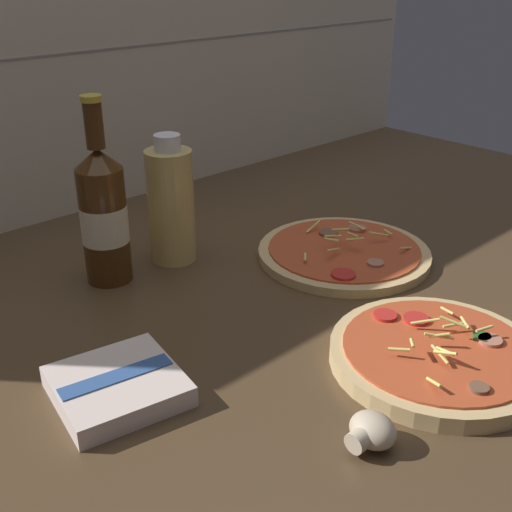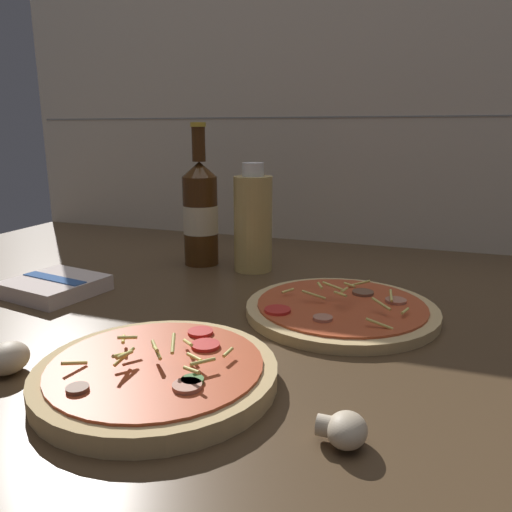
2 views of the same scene
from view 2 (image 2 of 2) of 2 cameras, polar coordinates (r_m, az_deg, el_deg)
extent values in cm
cube|color=#4C3823|center=(72.72, 2.76, -6.81)|extent=(160.00, 90.00, 2.50)
cube|color=beige|center=(112.26, 9.97, 15.38)|extent=(160.00, 1.00, 60.00)
cube|color=gray|center=(111.72, 9.91, 15.39)|extent=(156.80, 0.16, 0.30)
cylinder|color=tan|center=(52.40, -11.26, -13.14)|extent=(24.30, 24.30, 1.99)
cylinder|color=#C14C28|center=(51.89, -11.33, -12.02)|extent=(21.39, 21.39, 0.30)
cylinder|color=brown|center=(48.58, -19.73, -14.08)|extent=(2.04, 2.04, 0.40)
cylinder|color=#B7755B|center=(46.60, -7.49, -14.57)|extent=(2.71, 2.71, 0.40)
cylinder|color=#336628|center=(47.67, -7.61, -13.88)|extent=(2.13, 2.13, 0.40)
cylinder|color=red|center=(54.39, -5.80, -10.12)|extent=(3.10, 3.10, 0.40)
cylinder|color=red|center=(57.74, -6.37, -8.64)|extent=(2.88, 2.88, 0.40)
cylinder|color=#EADB6B|center=(51.25, -11.43, -10.30)|extent=(1.77, 1.98, 0.84)
cylinder|color=#EADB6B|center=(51.29, -11.34, -10.46)|extent=(2.57, 2.67, 0.89)
cylinder|color=#EADB6B|center=(53.82, -14.49, -9.01)|extent=(1.76, 1.61, 0.64)
cylinder|color=#EADB6B|center=(49.00, -6.18, -11.90)|extent=(1.95, 2.19, 0.39)
cylinder|color=#EADB6B|center=(51.18, -3.22, -10.93)|extent=(0.52, 1.87, 0.43)
cylinder|color=#EADB6B|center=(52.49, -20.05, -11.43)|extent=(1.49, 2.46, 1.10)
cylinder|color=#EADB6B|center=(51.38, -14.83, -11.06)|extent=(0.99, 2.70, 1.19)
cylinder|color=#EADB6B|center=(50.74, -15.24, -10.85)|extent=(0.56, 2.67, 1.19)
cylinder|color=#EADB6B|center=(49.60, -9.46, -9.82)|extent=(1.62, 2.90, 1.02)
cylinder|color=#EADB6B|center=(52.96, -7.80, -9.78)|extent=(2.45, 2.78, 1.16)
cylinder|color=#EADB6B|center=(50.21, -7.07, -11.40)|extent=(2.26, 1.55, 0.53)
cylinder|color=#EADB6B|center=(50.72, -14.80, -10.86)|extent=(0.55, 2.35, 0.65)
cylinder|color=#EADB6B|center=(47.01, -7.60, -12.75)|extent=(2.10, 1.21, 0.59)
cylinder|color=#EADB6B|center=(55.33, -14.92, -9.18)|extent=(1.59, 2.19, 0.59)
cylinder|color=tan|center=(69.73, 9.63, -6.25)|extent=(26.28, 26.28, 1.36)
cylinder|color=#C14C28|center=(69.45, 9.66, -5.61)|extent=(23.13, 23.13, 0.30)
cylinder|color=#B7755B|center=(72.01, 15.68, -4.93)|extent=(2.91, 2.91, 0.40)
cylinder|color=brown|center=(74.34, 12.12, -4.11)|extent=(3.09, 3.09, 0.40)
cylinder|color=#B7755B|center=(63.70, 7.64, -7.05)|extent=(2.47, 2.47, 0.40)
cylinder|color=red|center=(65.87, 2.48, -6.20)|extent=(3.47, 3.47, 0.40)
cylinder|color=#EADB6B|center=(72.01, 3.66, -3.99)|extent=(1.64, 1.58, 0.65)
cylinder|color=#EADB6B|center=(68.05, 10.07, -3.84)|extent=(0.70, 2.28, 0.52)
cylinder|color=#EADB6B|center=(69.26, 6.60, -4.42)|extent=(3.38, 0.82, 1.23)
cylinder|color=#EADB6B|center=(67.08, 16.67, -6.04)|extent=(0.96, 2.18, 0.37)
cylinder|color=#EADB6B|center=(76.60, 11.73, -3.09)|extent=(3.21, 0.38, 1.45)
cylinder|color=#EADB6B|center=(70.50, 8.74, -3.41)|extent=(3.07, 1.17, 0.89)
cylinder|color=#EADB6B|center=(62.41, 13.91, -7.54)|extent=(3.35, 0.62, 1.34)
cylinder|color=#EADB6B|center=(69.91, 7.37, -3.31)|extent=(1.26, 2.06, 0.45)
cylinder|color=#EADB6B|center=(70.46, 10.64, -3.26)|extent=(1.96, 2.42, 0.69)
cylinder|color=#EADB6B|center=(66.74, 14.12, -5.33)|extent=(2.77, 2.14, 1.03)
cylinder|color=#EADB6B|center=(71.47, 15.18, -4.38)|extent=(0.80, 2.93, 0.98)
cylinder|color=#EADB6B|center=(67.45, 9.60, -4.29)|extent=(2.13, 2.14, 0.61)
cylinder|color=#47280F|center=(94.19, -6.34, 3.99)|extent=(6.47, 6.47, 16.48)
cone|color=#47280F|center=(92.98, -6.50, 9.83)|extent=(6.47, 6.47, 2.75)
cylinder|color=#47280F|center=(92.75, -6.58, 12.56)|extent=(2.46, 2.46, 6.11)
cylinder|color=gold|center=(92.72, -6.64, 14.70)|extent=(2.83, 2.83, 0.80)
cylinder|color=beige|center=(94.14, -6.35, 4.19)|extent=(6.53, 6.53, 5.27)
cylinder|color=#D6B766|center=(89.31, -0.34, 3.68)|extent=(6.89, 6.89, 16.98)
cylinder|color=white|center=(88.05, -0.35, 9.86)|extent=(3.79, 3.79, 2.32)
ellipsoid|color=#C6B293|center=(59.25, -26.53, -10.40)|extent=(4.03, 4.74, 3.32)
cylinder|color=beige|center=(43.36, 8.18, -18.71)|extent=(1.76, 1.76, 1.76)
ellipsoid|color=#C6B293|center=(43.15, 10.34, -18.98)|extent=(3.33, 3.92, 2.74)
cube|color=beige|center=(83.81, -21.99, -3.22)|extent=(14.62, 14.40, 2.40)
cube|color=#335693|center=(83.46, -22.07, -2.39)|extent=(12.19, 4.32, 0.16)
camera|label=1|loc=(0.84, -67.58, 18.08)|focal=45.00mm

